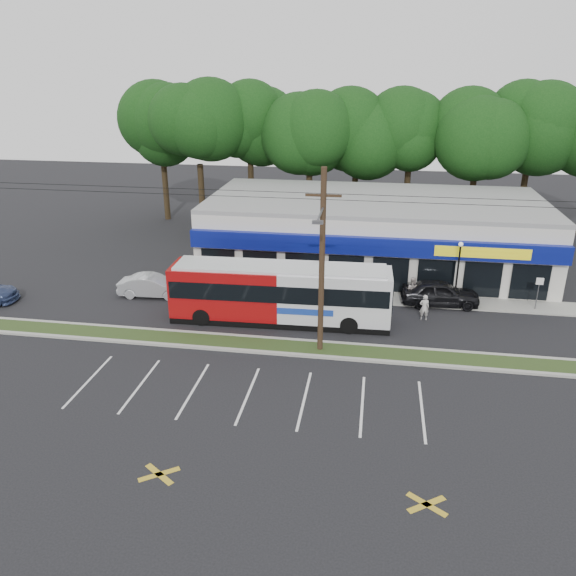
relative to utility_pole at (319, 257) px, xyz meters
The scene contains 15 objects.
ground 6.18m from the utility_pole, 161.89° to the right, with size 120.00×120.00×0.00m, color black.
grass_strip 6.06m from the utility_pole, behind, with size 40.00×1.60×0.12m, color #2C3E19.
curb_south 6.10m from the utility_pole, 164.67° to the right, with size 40.00×0.25×0.14m, color #9E9E93.
curb_north 6.12m from the utility_pole, 161.93° to the left, with size 40.00×0.25×0.14m, color #9E9E93.
sidewalk 9.93m from the utility_pole, 74.97° to the left, with size 32.00×2.20×0.10m, color #9E9E93.
strip_mall 15.47m from the utility_pole, 79.90° to the left, with size 25.00×12.55×5.30m.
utility_pole is the anchor object (origin of this frame).
lamp_post 11.67m from the utility_pole, 43.95° to the left, with size 0.30×0.30×4.25m.
sign_post 15.71m from the utility_pole, 30.15° to the left, with size 0.45×0.10×2.23m.
tree_line 25.28m from the utility_pole, 87.33° to the left, with size 46.76×6.76×11.83m.
metrobus 5.67m from the utility_pole, 126.42° to the left, with size 13.29×3.20×3.55m.
car_dark 11.40m from the utility_pole, 46.47° to the left, with size 2.00×4.98×1.70m, color black.
car_silver 14.10m from the utility_pole, 152.83° to the left, with size 1.58×4.52×1.49m, color #ABAFB3.
pedestrian_a 9.12m from the utility_pole, 40.10° to the left, with size 0.60×0.39×1.65m, color beige.
pedestrian_b 10.33m from the utility_pole, 54.54° to the left, with size 0.89×0.69×1.83m, color #BFB2AC.
Camera 1 is at (5.61, -26.30, 14.54)m, focal length 35.00 mm.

